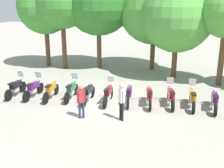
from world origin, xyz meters
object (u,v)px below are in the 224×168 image
(motorcycle_4, at_px, (88,93))
(tree_1, at_px, (62,1))
(tree_2, at_px, (98,0))
(motorcycle_0, at_px, (16,87))
(motorcycle_7, at_px, (149,96))
(tree_3, at_px, (154,8))
(motorcycle_5, at_px, (108,94))
(person_0, at_px, (122,99))
(motorcycle_6, at_px, (129,94))
(motorcycle_9, at_px, (192,98))
(motorcycle_1, at_px, (34,88))
(motorcycle_2, at_px, (51,90))
(motorcycle_10, at_px, (214,100))
(tree_4, at_px, (177,16))
(person_1, at_px, (81,99))
(tree_0, at_px, (45,7))
(motorcycle_3, at_px, (72,90))
(motorcycle_8, at_px, (171,96))

(motorcycle_4, relative_size, tree_1, 0.30)
(tree_2, bearing_deg, motorcycle_0, -102.45)
(motorcycle_7, height_order, tree_3, tree_3)
(tree_1, bearing_deg, motorcycle_5, -44.15)
(motorcycle_5, xyz_separation_m, person_0, (1.40, -1.88, 0.55))
(motorcycle_6, xyz_separation_m, motorcycle_9, (3.22, 0.63, 0.01))
(motorcycle_1, height_order, motorcycle_2, motorcycle_1)
(motorcycle_2, bearing_deg, tree_1, 12.54)
(tree_3, bearing_deg, motorcycle_10, -55.33)
(motorcycle_7, bearing_deg, tree_4, -20.84)
(motorcycle_9, height_order, person_0, person_0)
(motorcycle_0, bearing_deg, person_0, -106.94)
(motorcycle_6, relative_size, person_1, 1.32)
(motorcycle_5, bearing_deg, tree_0, 42.62)
(motorcycle_3, relative_size, motorcycle_5, 1.00)
(motorcycle_3, xyz_separation_m, motorcycle_8, (5.36, 0.95, 0.00))
(motorcycle_1, distance_m, motorcycle_2, 1.08)
(motorcycle_2, bearing_deg, motorcycle_3, -80.84)
(motorcycle_2, height_order, tree_1, tree_1)
(person_0, bearing_deg, person_1, -37.09)
(motorcycle_3, bearing_deg, motorcycle_6, -91.82)
(motorcycle_1, bearing_deg, motorcycle_3, -82.31)
(motorcycle_2, bearing_deg, motorcycle_7, -90.80)
(motorcycle_1, relative_size, motorcycle_3, 1.01)
(tree_1, bearing_deg, motorcycle_9, -25.63)
(motorcycle_6, bearing_deg, motorcycle_3, 84.82)
(person_0, height_order, tree_2, tree_2)
(person_0, bearing_deg, motorcycle_6, -132.11)
(motorcycle_5, bearing_deg, motorcycle_4, 94.02)
(motorcycle_0, height_order, motorcycle_9, same)
(motorcycle_2, xyz_separation_m, tree_3, (3.74, 8.56, 4.18))
(motorcycle_1, xyz_separation_m, tree_4, (6.78, 6.90, 3.75))
(tree_2, bearing_deg, motorcycle_2, -87.12)
(tree_1, bearing_deg, person_0, -46.12)
(motorcycle_4, relative_size, motorcycle_7, 1.03)
(person_0, bearing_deg, motorcycle_1, -62.46)
(motorcycle_5, distance_m, person_0, 2.41)
(motorcycle_1, xyz_separation_m, motorcycle_5, (4.29, 0.70, 0.00))
(motorcycle_8, relative_size, tree_0, 0.31)
(person_0, xyz_separation_m, tree_1, (-7.50, 7.80, 4.14))
(motorcycle_9, relative_size, tree_3, 0.29)
(person_0, bearing_deg, motorcycle_8, -174.85)
(motorcycle_3, distance_m, motorcycle_5, 2.15)
(motorcycle_9, distance_m, tree_1, 12.43)
(motorcycle_0, xyz_separation_m, motorcycle_3, (3.22, 0.73, 0.00))
(motorcycle_3, distance_m, tree_3, 9.54)
(motorcycle_10, height_order, person_0, person_0)
(motorcycle_10, relative_size, person_0, 1.22)
(person_1, xyz_separation_m, tree_4, (2.93, 8.52, 3.32))
(person_1, distance_m, tree_1, 10.87)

